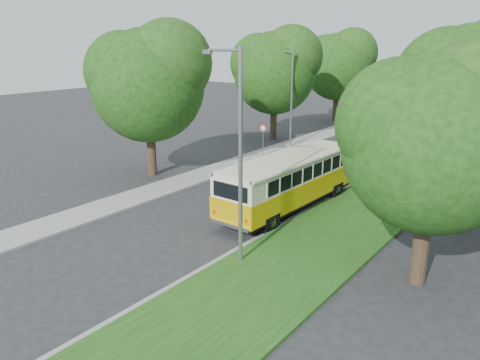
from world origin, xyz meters
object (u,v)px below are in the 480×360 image
Objects in this scene: car_white at (363,162)px; car_silver at (326,173)px; lamppost_far at (291,95)px; car_grey at (409,135)px; lamppost_near at (238,151)px; car_blue at (409,140)px; vintage_bus at (289,183)px.

car_silver is at bearing -83.01° from car_white.
car_grey is (7.02, 7.65, -3.49)m from lamppost_far.
lamppost_near reaches higher than car_silver.
lamppost_near is 20.53m from lamppost_far.
car_white is 1.02× the size of car_blue.
lamppost_far is 1.75× the size of car_blue.
car_blue is 2.30m from car_grey.
car_white reaches higher than car_blue.
lamppost_far is 0.80× the size of vintage_bus.
car_blue is at bearing -55.61° from car_grey.
lamppost_near is 24.27m from car_blue.
vintage_bus is at bearing -58.97° from lamppost_far.
car_blue is at bearing 35.30° from lamppost_far.
car_blue is at bearing 80.54° from car_silver.
car_silver is 0.87× the size of car_white.
lamppost_far reaches higher than car_white.
car_white is 0.97× the size of car_grey.
car_grey is (-0.68, 2.20, 0.00)m from car_blue.
lamppost_far is 10.47m from car_silver.
car_blue is at bearing 111.16° from car_white.
car_grey is at bearing 94.13° from lamppost_near.
lamppost_near is 15.25m from car_white.
car_white is at bearing 70.25° from car_silver.
lamppost_near is 0.86× the size of vintage_bus.
car_grey is (-0.34, 19.89, -0.76)m from vintage_bus.
lamppost_near is 1.07× the size of lamppost_far.
lamppost_near is at bearing -64.16° from car_white.
car_silver is (-0.51, 5.11, -0.73)m from vintage_bus.
vintage_bus is 2.12× the size of car_white.
car_silver reaches higher than car_blue.
vintage_bus is at bearing 103.87° from lamppost_near.
vintage_bus is at bearing -89.83° from car_silver.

